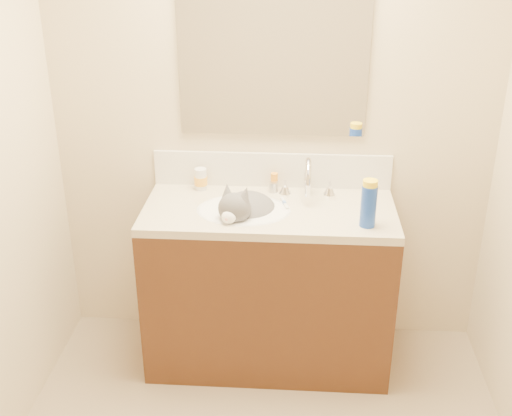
# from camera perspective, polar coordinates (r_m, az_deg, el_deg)

# --- Properties ---
(room_shell) EXTENTS (2.24, 2.54, 2.52)m
(room_shell) POSITION_cam_1_polar(r_m,az_deg,el_deg) (1.91, -0.09, 4.84)
(room_shell) COLOR beige
(room_shell) RESTS_ON ground
(vanity_cabinet) EXTENTS (1.20, 0.55, 0.82)m
(vanity_cabinet) POSITION_cam_1_polar(r_m,az_deg,el_deg) (3.26, 1.12, -7.17)
(vanity_cabinet) COLOR #462613
(vanity_cabinet) RESTS_ON ground
(counter_slab) EXTENTS (1.20, 0.55, 0.04)m
(counter_slab) POSITION_cam_1_polar(r_m,az_deg,el_deg) (3.06, 1.19, -0.32)
(counter_slab) COLOR beige
(counter_slab) RESTS_ON vanity_cabinet
(basin) EXTENTS (0.45, 0.36, 0.14)m
(basin) POSITION_cam_1_polar(r_m,az_deg,el_deg) (3.06, -1.10, -1.34)
(basin) COLOR white
(basin) RESTS_ON vanity_cabinet
(faucet) EXTENTS (0.28, 0.20, 0.21)m
(faucet) POSITION_cam_1_polar(r_m,az_deg,el_deg) (3.14, 4.61, 2.40)
(faucet) COLOR silver
(faucet) RESTS_ON counter_slab
(cat) EXTENTS (0.38, 0.44, 0.32)m
(cat) POSITION_cam_1_polar(r_m,az_deg,el_deg) (3.05, -0.91, -0.53)
(cat) COLOR #4F4D4F
(cat) RESTS_ON basin
(backsplash) EXTENTS (1.20, 0.02, 0.18)m
(backsplash) POSITION_cam_1_polar(r_m,az_deg,el_deg) (3.25, 1.43, 3.40)
(backsplash) COLOR silver
(backsplash) RESTS_ON counter_slab
(mirror) EXTENTS (0.90, 0.02, 0.80)m
(mirror) POSITION_cam_1_polar(r_m,az_deg,el_deg) (3.09, 1.55, 13.65)
(mirror) COLOR white
(mirror) RESTS_ON room_shell
(pill_bottle) EXTENTS (0.07, 0.07, 0.11)m
(pill_bottle) POSITION_cam_1_polar(r_m,az_deg,el_deg) (3.24, -4.93, 2.58)
(pill_bottle) COLOR silver
(pill_bottle) RESTS_ON counter_slab
(pill_label) EXTENTS (0.07, 0.07, 0.04)m
(pill_label) POSITION_cam_1_polar(r_m,az_deg,el_deg) (3.25, -4.93, 2.45)
(pill_label) COLOR #FAAC29
(pill_label) RESTS_ON pill_bottle
(silver_jar) EXTENTS (0.05, 0.05, 0.05)m
(silver_jar) POSITION_cam_1_polar(r_m,az_deg,el_deg) (3.21, 1.56, 1.89)
(silver_jar) COLOR #B7B7BC
(silver_jar) RESTS_ON counter_slab
(amber_bottle) EXTENTS (0.04, 0.04, 0.09)m
(amber_bottle) POSITION_cam_1_polar(r_m,az_deg,el_deg) (3.22, 1.62, 2.34)
(amber_bottle) COLOR orange
(amber_bottle) RESTS_ON counter_slab
(toothbrush) EXTENTS (0.05, 0.13, 0.01)m
(toothbrush) POSITION_cam_1_polar(r_m,az_deg,el_deg) (3.09, 2.54, 0.45)
(toothbrush) COLOR silver
(toothbrush) RESTS_ON counter_slab
(toothbrush_head) EXTENTS (0.02, 0.03, 0.01)m
(toothbrush_head) POSITION_cam_1_polar(r_m,az_deg,el_deg) (3.09, 2.54, 0.49)
(toothbrush_head) COLOR #6E97EA
(toothbrush_head) RESTS_ON counter_slab
(spray_can) EXTENTS (0.08, 0.08, 0.19)m
(spray_can) POSITION_cam_1_polar(r_m,az_deg,el_deg) (2.88, 9.97, 0.17)
(spray_can) COLOR #193EB0
(spray_can) RESTS_ON counter_slab
(spray_cap) EXTENTS (0.08, 0.08, 0.04)m
(spray_cap) POSITION_cam_1_polar(r_m,az_deg,el_deg) (2.84, 10.12, 2.07)
(spray_cap) COLOR yellow
(spray_cap) RESTS_ON spray_can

